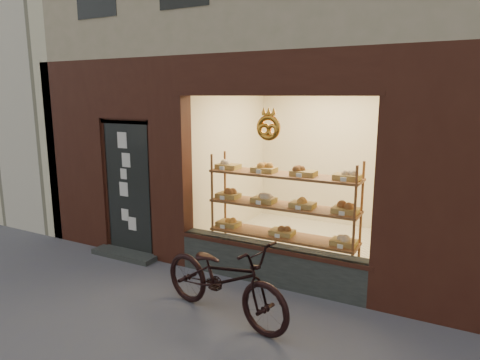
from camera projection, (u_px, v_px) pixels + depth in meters
The scene contains 4 objects.
ground at pixel (142, 353), 4.33m from camera, with size 90.00×90.00×0.00m, color #4A4A4D.
neighbor_left at pixel (9, 28), 12.65m from camera, with size 12.00×7.00×9.00m, color beige.
display_shelf at pixel (283, 215), 6.15m from camera, with size 2.20×0.45×1.70m.
bicycle at pixel (224, 278), 4.93m from camera, with size 0.64×1.85×0.97m, color black.
Camera 1 is at (2.72, -2.97, 2.57)m, focal length 32.00 mm.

